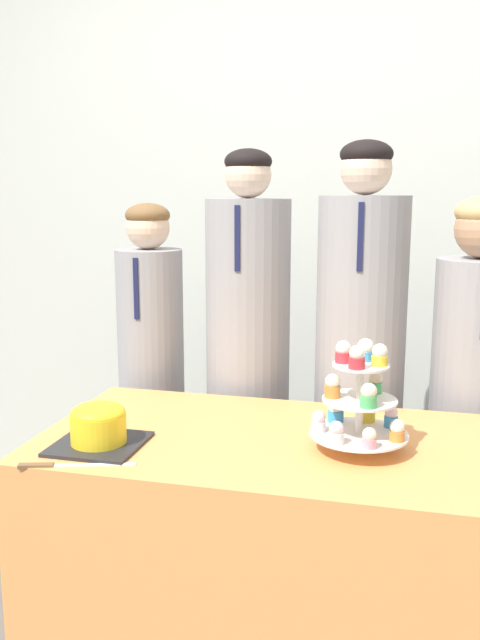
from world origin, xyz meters
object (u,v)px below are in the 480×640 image
Objects in this scene: round_cake at (98,425)px; student_2 at (359,384)px; student_3 at (473,414)px; student_0 at (152,393)px; cupcake_stand at (359,400)px; student_1 at (248,380)px; cake_knife at (57,465)px.

round_cake is 0.15× the size of student_2.
student_2 is 1.13× the size of student_3.
student_0 is at bearing -180.00° from student_2.
student_2 reaches higher than student_3.
student_1 reaches higher than cupcake_stand.
cake_knife is 0.20× the size of student_3.
student_1 is (0.38, 0.00, 0.08)m from student_0.
student_1 reaches higher than cake_knife.
cake_knife is 0.91m from student_0.
student_2 is at bearing 180.00° from student_3.
student_2 reaches higher than cake_knife.
student_3 is at bearing -0.00° from student_2.
student_1 is 0.99× the size of student_2.
student_0 reaches higher than cupcake_stand.
round_cake is at bearing -168.27° from cupcake_stand.
student_2 is at bearing 0.00° from student_1.
round_cake is 0.17× the size of student_3.
round_cake is 0.78× the size of cupcake_stand.
student_2 reaches higher than round_cake.
student_0 is (-0.83, 0.60, -0.22)m from cupcake_stand.
student_0 is at bearing 100.54° from round_cake.
round_cake is 0.78m from student_1.
student_2 is at bearing 48.91° from round_cake.
round_cake is at bearing -108.00° from student_1.
cake_knife is 1.13m from student_2.
student_3 reaches higher than round_cake.
student_1 is at bearing 126.74° from cupcake_stand.
cake_knife is 1.40m from student_3.
cupcake_stand is at bearing -53.26° from student_1.
student_3 is at bearing -0.00° from student_1.
cupcake_stand is 0.22× the size of student_0.
cake_knife is 0.97× the size of cupcake_stand.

